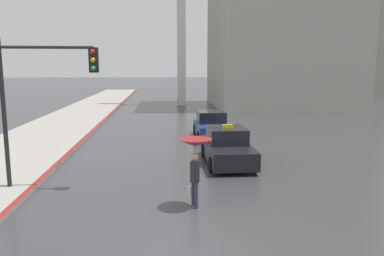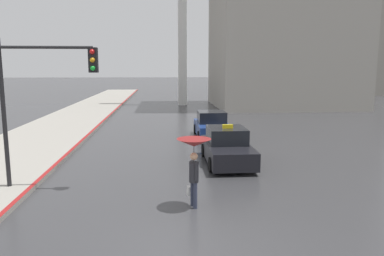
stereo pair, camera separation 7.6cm
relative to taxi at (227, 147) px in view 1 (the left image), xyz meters
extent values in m
plane|color=#38383A|center=(-2.05, -7.65, -0.69)|extent=(300.00, 300.00, 0.00)
cube|color=black|center=(0.00, -0.05, -0.17)|extent=(1.80, 4.23, 0.71)
cube|color=black|center=(0.00, 0.16, 0.51)|extent=(1.58, 1.90, 0.65)
cylinder|color=black|center=(0.86, -1.37, -0.39)|extent=(0.20, 0.60, 0.60)
cylinder|color=black|center=(-0.85, -1.37, -0.39)|extent=(0.20, 0.60, 0.60)
cylinder|color=black|center=(0.86, 1.26, -0.39)|extent=(0.20, 0.60, 0.60)
cylinder|color=black|center=(-0.85, 1.26, -0.39)|extent=(0.20, 0.60, 0.60)
cube|color=yellow|center=(0.00, -0.05, 0.92)|extent=(0.44, 0.16, 0.16)
cube|color=navy|center=(0.14, 6.01, -0.17)|extent=(1.80, 4.01, 0.71)
cube|color=black|center=(0.14, 6.21, 0.51)|extent=(1.58, 1.81, 0.66)
cylinder|color=black|center=(1.00, 4.76, -0.39)|extent=(0.20, 0.60, 0.60)
cylinder|color=black|center=(-0.71, 4.76, -0.39)|extent=(0.20, 0.60, 0.60)
cylinder|color=black|center=(1.00, 7.25, -0.39)|extent=(0.20, 0.60, 0.60)
cylinder|color=black|center=(-0.71, 7.25, -0.39)|extent=(0.20, 0.60, 0.60)
cylinder|color=#2D3347|center=(-1.83, -5.15, -0.30)|extent=(0.15, 0.15, 0.77)
cylinder|color=#2D3347|center=(-1.89, -4.94, -0.30)|extent=(0.15, 0.15, 0.77)
cylinder|color=#28282D|center=(-1.86, -5.04, 0.38)|extent=(0.35, 0.35, 0.61)
sphere|color=tan|center=(-1.86, -5.04, 0.85)|extent=(0.22, 0.22, 0.22)
cylinder|color=#28282D|center=(-1.81, -5.21, 0.43)|extent=(0.09, 0.09, 0.52)
cylinder|color=#28282D|center=(-1.91, -4.87, 0.43)|extent=(0.09, 0.09, 0.52)
cone|color=maroon|center=(-1.86, -5.04, 1.26)|extent=(1.00, 1.00, 0.23)
cylinder|color=black|center=(-1.86, -5.04, 0.92)|extent=(0.02, 0.02, 0.67)
cube|color=white|center=(-1.98, -4.81, -0.27)|extent=(0.15, 0.20, 0.28)
cylinder|color=black|center=(-7.90, -3.04, 1.82)|extent=(0.14, 0.14, 5.02)
cylinder|color=black|center=(-6.44, -3.04, 4.03)|extent=(2.93, 0.10, 0.10)
cube|color=black|center=(-4.97, -3.04, 3.63)|extent=(0.28, 0.28, 0.80)
sphere|color=red|center=(-4.97, -3.20, 3.89)|extent=(0.16, 0.16, 0.16)
sphere|color=orange|center=(-4.97, -3.20, 3.63)|extent=(0.16, 0.16, 0.16)
sphere|color=green|center=(-4.97, -3.20, 3.37)|extent=(0.16, 0.16, 0.16)
cube|color=white|center=(-0.51, 25.57, 9.75)|extent=(0.90, 0.90, 20.88)
camera|label=1|loc=(-2.84, -15.56, 3.40)|focal=35.00mm
camera|label=2|loc=(-2.76, -15.56, 3.40)|focal=35.00mm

